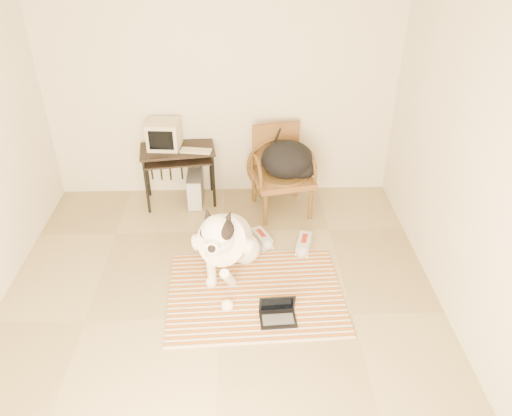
{
  "coord_description": "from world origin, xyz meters",
  "views": [
    {
      "loc": [
        0.22,
        -3.19,
        3.15
      ],
      "look_at": [
        0.34,
        0.66,
        0.72
      ],
      "focal_mm": 35.0,
      "sensor_mm": 36.0,
      "label": 1
    }
  ],
  "objects_px": {
    "dog": "(226,242)",
    "rattan_chair": "(281,170)",
    "pc_tower": "(195,189)",
    "backpack": "(290,161)",
    "crt_monitor": "(164,134)",
    "computer_desk": "(178,157)",
    "laptop": "(278,313)"
  },
  "relations": [
    {
      "from": "pc_tower",
      "to": "backpack",
      "type": "height_order",
      "value": "backpack"
    },
    {
      "from": "dog",
      "to": "crt_monitor",
      "type": "relative_size",
      "value": 3.34
    },
    {
      "from": "dog",
      "to": "backpack",
      "type": "relative_size",
      "value": 2.0
    },
    {
      "from": "dog",
      "to": "computer_desk",
      "type": "relative_size",
      "value": 1.4
    },
    {
      "from": "dog",
      "to": "crt_monitor",
      "type": "distance_m",
      "value": 1.64
    },
    {
      "from": "dog",
      "to": "rattan_chair",
      "type": "relative_size",
      "value": 1.3
    },
    {
      "from": "dog",
      "to": "rattan_chair",
      "type": "bearing_deg",
      "value": 62.74
    },
    {
      "from": "backpack",
      "to": "dog",
      "type": "bearing_deg",
      "value": -122.26
    },
    {
      "from": "dog",
      "to": "backpack",
      "type": "bearing_deg",
      "value": 57.74
    },
    {
      "from": "computer_desk",
      "to": "backpack",
      "type": "height_order",
      "value": "backpack"
    },
    {
      "from": "crt_monitor",
      "to": "rattan_chair",
      "type": "distance_m",
      "value": 1.38
    },
    {
      "from": "crt_monitor",
      "to": "backpack",
      "type": "relative_size",
      "value": 0.6
    },
    {
      "from": "crt_monitor",
      "to": "pc_tower",
      "type": "relative_size",
      "value": 0.92
    },
    {
      "from": "crt_monitor",
      "to": "rattan_chair",
      "type": "height_order",
      "value": "crt_monitor"
    },
    {
      "from": "laptop",
      "to": "rattan_chair",
      "type": "xyz_separation_m",
      "value": [
        0.15,
        1.85,
        0.41
      ]
    },
    {
      "from": "crt_monitor",
      "to": "backpack",
      "type": "distance_m",
      "value": 1.45
    },
    {
      "from": "crt_monitor",
      "to": "backpack",
      "type": "xyz_separation_m",
      "value": [
        1.4,
        -0.29,
        -0.21
      ]
    },
    {
      "from": "computer_desk",
      "to": "dog",
      "type": "bearing_deg",
      "value": -66.97
    },
    {
      "from": "backpack",
      "to": "rattan_chair",
      "type": "bearing_deg",
      "value": 139.64
    },
    {
      "from": "rattan_chair",
      "to": "backpack",
      "type": "distance_m",
      "value": 0.19
    },
    {
      "from": "crt_monitor",
      "to": "backpack",
      "type": "bearing_deg",
      "value": -11.77
    },
    {
      "from": "pc_tower",
      "to": "backpack",
      "type": "distance_m",
      "value": 1.2
    },
    {
      "from": "dog",
      "to": "rattan_chair",
      "type": "distance_m",
      "value": 1.33
    },
    {
      "from": "crt_monitor",
      "to": "computer_desk",
      "type": "bearing_deg",
      "value": -21.65
    },
    {
      "from": "rattan_chair",
      "to": "backpack",
      "type": "xyz_separation_m",
      "value": [
        0.09,
        -0.08,
        0.16
      ]
    },
    {
      "from": "crt_monitor",
      "to": "pc_tower",
      "type": "xyz_separation_m",
      "value": [
        0.31,
        -0.1,
        -0.66
      ]
    },
    {
      "from": "laptop",
      "to": "pc_tower",
      "type": "height_order",
      "value": "pc_tower"
    },
    {
      "from": "laptop",
      "to": "crt_monitor",
      "type": "distance_m",
      "value": 2.49
    },
    {
      "from": "crt_monitor",
      "to": "backpack",
      "type": "height_order",
      "value": "crt_monitor"
    },
    {
      "from": "laptop",
      "to": "pc_tower",
      "type": "xyz_separation_m",
      "value": [
        -0.84,
        1.97,
        0.11
      ]
    },
    {
      "from": "computer_desk",
      "to": "crt_monitor",
      "type": "distance_m",
      "value": 0.29
    },
    {
      "from": "laptop",
      "to": "rattan_chair",
      "type": "bearing_deg",
      "value": 85.22
    }
  ]
}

